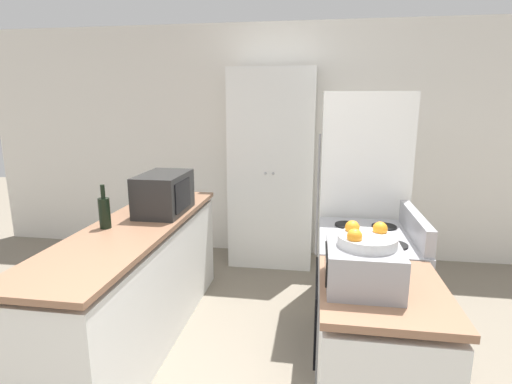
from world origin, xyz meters
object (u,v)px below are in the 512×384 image
stove (365,296)px  refrigerator (360,203)px  microwave (164,193)px  fruit_bowl (366,239)px  wine_bottle (104,212)px  toaster_oven (362,265)px  pantry_cabinet (272,169)px

stove → refrigerator: refrigerator is taller
microwave → fruit_bowl: (1.43, -1.09, 0.08)m
refrigerator → wine_bottle: bearing=-153.4°
stove → toaster_oven: 0.94m
pantry_cabinet → microwave: size_ratio=3.96×
microwave → toaster_oven: size_ratio=1.30×
pantry_cabinet → refrigerator: 1.21m
wine_bottle → fruit_bowl: wine_bottle is taller
stove → refrigerator: size_ratio=0.58×
wine_bottle → pantry_cabinet: bearing=61.3°
stove → wine_bottle: bearing=-176.0°
wine_bottle → fruit_bowl: 1.81m
refrigerator → fruit_bowl: (-0.13, -1.55, 0.22)m
stove → microwave: microwave is taller
fruit_bowl → refrigerator: bearing=85.2°
fruit_bowl → wine_bottle: bearing=159.1°
stove → pantry_cabinet: bearing=116.9°
pantry_cabinet → toaster_oven: 2.51m
refrigerator → fruit_bowl: refrigerator is taller
wine_bottle → stove: bearing=4.0°
pantry_cabinet → refrigerator: pantry_cabinet is taller
pantry_cabinet → refrigerator: (0.85, -0.86, -0.13)m
stove → wine_bottle: size_ratio=3.42×
microwave → fruit_bowl: microwave is taller
pantry_cabinet → microwave: pantry_cabinet is taller
microwave → stove: bearing=-11.6°
toaster_oven → refrigerator: bearing=84.9°
refrigerator → toaster_oven: refrigerator is taller
refrigerator → wine_bottle: 2.03m
refrigerator → microwave: size_ratio=3.47×
wine_bottle → fruit_bowl: bearing=-20.9°
pantry_cabinet → fruit_bowl: (0.72, -2.41, 0.09)m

